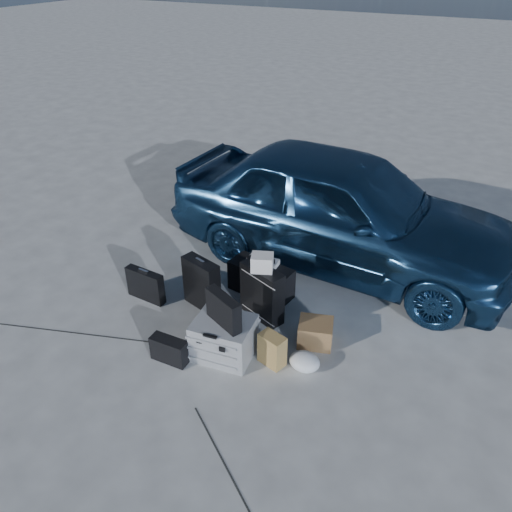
{
  "coord_description": "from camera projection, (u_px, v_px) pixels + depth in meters",
  "views": [
    {
      "loc": [
        2.15,
        -3.2,
        3.52
      ],
      "look_at": [
        0.02,
        0.85,
        0.66
      ],
      "focal_mm": 35.0,
      "sensor_mm": 36.0,
      "label": 1
    }
  ],
  "objects": [
    {
      "name": "kraft_bag",
      "position": [
        272.0,
        350.0,
        4.86
      ],
      "size": [
        0.29,
        0.22,
        0.34
      ],
      "primitive_type": "cube",
      "rotation": [
        0.0,
        0.0,
        -0.27
      ],
      "color": "tan",
      "rests_on": "ground"
    },
    {
      "name": "suitcase_right",
      "position": [
        262.0,
        293.0,
        5.41
      ],
      "size": [
        0.56,
        0.36,
        0.63
      ],
      "primitive_type": "cube",
      "rotation": [
        0.0,
        0.0,
        -0.36
      ],
      "color": "black",
      "rests_on": "ground"
    },
    {
      "name": "laptop_bag",
      "position": [
        224.0,
        310.0,
        4.73
      ],
      "size": [
        0.44,
        0.27,
        0.33
      ],
      "primitive_type": "cube",
      "rotation": [
        0.0,
        0.0,
        -0.41
      ],
      "color": "black",
      "rests_on": "pelican_case"
    },
    {
      "name": "briefcase",
      "position": [
        145.0,
        285.0,
        5.75
      ],
      "size": [
        0.49,
        0.13,
        0.38
      ],
      "primitive_type": "cube",
      "rotation": [
        0.0,
        0.0,
        -0.05
      ],
      "color": "black",
      "rests_on": "ground"
    },
    {
      "name": "pelican_case",
      "position": [
        224.0,
        338.0,
        4.95
      ],
      "size": [
        0.63,
        0.54,
        0.41
      ],
      "primitive_type": "cube",
      "rotation": [
        0.0,
        0.0,
        0.13
      ],
      "color": "#9A9C9F",
      "rests_on": "ground"
    },
    {
      "name": "ground",
      "position": [
        216.0,
        349.0,
        5.12
      ],
      "size": [
        60.0,
        60.0,
        0.0
      ],
      "primitive_type": "plane",
      "color": "silver",
      "rests_on": "ground"
    },
    {
      "name": "messenger_bag",
      "position": [
        169.0,
        350.0,
        4.91
      ],
      "size": [
        0.38,
        0.15,
        0.26
      ],
      "primitive_type": "cube",
      "rotation": [
        0.0,
        0.0,
        0.03
      ],
      "color": "black",
      "rests_on": "ground"
    },
    {
      "name": "plastic_bag",
      "position": [
        305.0,
        362.0,
        4.84
      ],
      "size": [
        0.32,
        0.28,
        0.17
      ],
      "primitive_type": "ellipsoid",
      "rotation": [
        0.0,
        0.0,
        -0.07
      ],
      "color": "silver",
      "rests_on": "ground"
    },
    {
      "name": "suitcase_left",
      "position": [
        202.0,
        284.0,
        5.58
      ],
      "size": [
        0.49,
        0.28,
        0.6
      ],
      "primitive_type": "cube",
      "rotation": [
        0.0,
        0.0,
        -0.27
      ],
      "color": "black",
      "rests_on": "ground"
    },
    {
      "name": "cardboard_box",
      "position": [
        315.0,
        333.0,
        5.13
      ],
      "size": [
        0.42,
        0.39,
        0.26
      ],
      "primitive_type": "cube",
      "rotation": [
        0.0,
        0.0,
        0.3
      ],
      "color": "brown",
      "rests_on": "ground"
    },
    {
      "name": "white_carton",
      "position": [
        262.0,
        263.0,
        5.18
      ],
      "size": [
        0.28,
        0.25,
        0.18
      ],
      "primitive_type": "cube",
      "rotation": [
        0.0,
        0.0,
        0.38
      ],
      "color": "silver",
      "rests_on": "suitcase_right"
    },
    {
      "name": "car",
      "position": [
        341.0,
        208.0,
        6.2
      ],
      "size": [
        4.41,
        1.92,
        1.48
      ],
      "primitive_type": "imported",
      "rotation": [
        0.0,
        0.0,
        1.53
      ],
      "color": "navy",
      "rests_on": "ground"
    },
    {
      "name": "flat_box_white",
      "position": [
        261.0,
        264.0,
        5.73
      ],
      "size": [
        0.38,
        0.29,
        0.06
      ],
      "primitive_type": "cube",
      "rotation": [
        0.0,
        0.0,
        0.06
      ],
      "color": "silver",
      "rests_on": "duffel_bag"
    },
    {
      "name": "duffel_bag",
      "position": [
        261.0,
        280.0,
        5.85
      ],
      "size": [
        0.79,
        0.43,
        0.38
      ],
      "primitive_type": "cube",
      "rotation": [
        0.0,
        0.0,
        -0.14
      ],
      "color": "black",
      "rests_on": "ground"
    },
    {
      "name": "flat_box_black",
      "position": [
        261.0,
        260.0,
        5.69
      ],
      "size": [
        0.31,
        0.27,
        0.06
      ],
      "primitive_type": "cube",
      "rotation": [
        0.0,
        0.0,
        -0.34
      ],
      "color": "black",
      "rests_on": "flat_box_white"
    }
  ]
}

